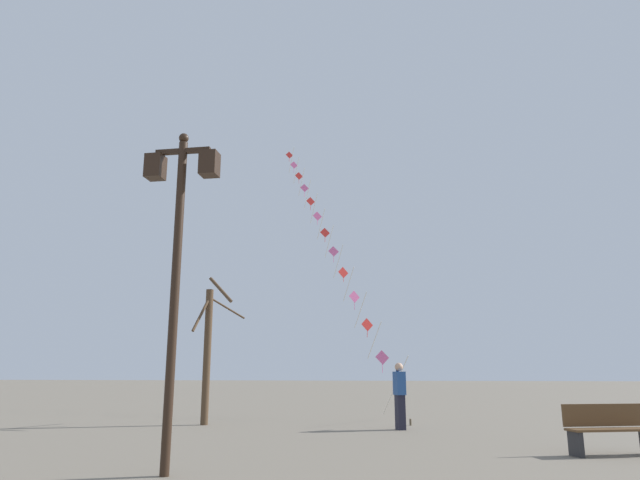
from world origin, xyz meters
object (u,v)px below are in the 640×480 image
kite_flyer (400,394)px  park_bench (609,429)px  twin_lantern_lamp_post (178,231)px  kite_train (324,232)px  bare_tree (208,349)px

kite_flyer → park_bench: size_ratio=1.03×
twin_lantern_lamp_post → kite_train: kite_train is taller
bare_tree → park_bench: size_ratio=2.57×
kite_train → twin_lantern_lamp_post: bearing=-89.3°
twin_lantern_lamp_post → park_bench: twin_lantern_lamp_post is taller
kite_train → park_bench: bearing=-61.8°
kite_flyer → bare_tree: bare_tree is taller
park_bench → twin_lantern_lamp_post: bearing=-173.2°
twin_lantern_lamp_post → bare_tree: bearing=106.3°
twin_lantern_lamp_post → kite_flyer: size_ratio=3.11×
kite_train → bare_tree: 10.81m
twin_lantern_lamp_post → kite_flyer: 8.52m
kite_flyer → bare_tree: (-5.55, 0.54, 1.23)m
park_bench → kite_train: bearing=100.2°
twin_lantern_lamp_post → kite_train: (-0.21, 16.91, 4.12)m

